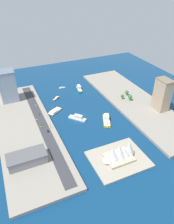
# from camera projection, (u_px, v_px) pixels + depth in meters

# --- Properties ---
(ground_plane) EXTENTS (440.00, 440.00, 0.00)m
(ground_plane) POSITION_uv_depth(u_px,v_px,m) (85.00, 114.00, 307.70)
(ground_plane) COLOR navy
(quay_west) EXTENTS (70.00, 240.00, 3.51)m
(quay_west) POSITION_uv_depth(u_px,v_px,m) (134.00, 101.00, 335.73)
(quay_west) COLOR gray
(quay_west) RESTS_ON ground_plane
(quay_east) EXTENTS (70.00, 240.00, 3.51)m
(quay_east) POSITION_uv_depth(u_px,v_px,m) (26.00, 128.00, 277.74)
(quay_east) COLOR gray
(quay_east) RESTS_ON ground_plane
(peninsula_point) EXTENTS (60.67, 49.56, 2.00)m
(peninsula_point) POSITION_uv_depth(u_px,v_px,m) (118.00, 159.00, 232.02)
(peninsula_point) COLOR #A89E89
(peninsula_point) RESTS_ON ground_plane
(road_strip) EXTENTS (12.63, 228.00, 0.15)m
(road_strip) POSITION_uv_depth(u_px,v_px,m) (42.00, 123.00, 284.18)
(road_strip) COLOR #38383D
(road_strip) RESTS_ON quay_east
(sailboat_small_white) EXTENTS (11.15, 3.65, 9.40)m
(sailboat_small_white) POSITION_uv_depth(u_px,v_px,m) (62.00, 88.00, 378.31)
(sailboat_small_white) COLOR white
(sailboat_small_white) RESTS_ON ground_plane
(ferry_yellow_fast) EXTENTS (19.36, 29.31, 8.03)m
(ferry_yellow_fast) POSITION_uv_depth(u_px,v_px,m) (107.00, 120.00, 291.69)
(ferry_yellow_fast) COLOR yellow
(ferry_yellow_fast) RESTS_ON ground_plane
(ferry_green_doubledeck) EXTENTS (10.03, 24.00, 7.97)m
(ferry_green_doubledeck) POSITION_uv_depth(u_px,v_px,m) (79.00, 89.00, 370.11)
(ferry_green_doubledeck) COLOR #2D8C4C
(ferry_green_doubledeck) RESTS_ON ground_plane
(ferry_white_commuter) EXTENTS (22.13, 23.99, 7.03)m
(ferry_white_commuter) POSITION_uv_depth(u_px,v_px,m) (78.00, 118.00, 296.10)
(ferry_white_commuter) COLOR silver
(ferry_white_commuter) RESTS_ON ground_plane
(tugboat_red) EXTENTS (14.34, 10.98, 3.20)m
(tugboat_red) POSITION_uv_depth(u_px,v_px,m) (56.00, 98.00, 344.76)
(tugboat_red) COLOR red
(tugboat_red) RESTS_ON ground_plane
(barge_flat_brown) EXTENTS (24.48, 21.34, 3.19)m
(barge_flat_brown) POSITION_uv_depth(u_px,v_px,m) (54.00, 111.00, 312.13)
(barge_flat_brown) COLOR brown
(barge_flat_brown) RESTS_ON ground_plane
(tower_tall_glass) EXTENTS (25.70, 23.50, 48.50)m
(tower_tall_glass) POSITION_uv_depth(u_px,v_px,m) (8.00, 86.00, 322.53)
(tower_tall_glass) COLOR #8C9EB2
(tower_tall_glass) RESTS_ON quay_east
(warehouse_low_gray) EXTENTS (41.03, 20.36, 11.07)m
(warehouse_low_gray) POSITION_uv_depth(u_px,v_px,m) (27.00, 158.00, 221.77)
(warehouse_low_gray) COLOR gray
(warehouse_low_gray) RESTS_ON quay_east
(apartment_midrise_tan) EXTENTS (16.38, 22.70, 46.96)m
(apartment_midrise_tan) POSITION_uv_depth(u_px,v_px,m) (162.00, 95.00, 300.93)
(apartment_midrise_tan) COLOR tan
(apartment_midrise_tan) RESTS_ON quay_west
(hatchback_blue) EXTENTS (1.94, 4.48, 1.46)m
(hatchback_blue) POSITION_uv_depth(u_px,v_px,m) (39.00, 114.00, 300.39)
(hatchback_blue) COLOR black
(hatchback_blue) RESTS_ON road_strip
(taxi_yellow_cab) EXTENTS (1.83, 4.82, 1.59)m
(taxi_yellow_cab) POSITION_uv_depth(u_px,v_px,m) (41.00, 126.00, 276.76)
(taxi_yellow_cab) COLOR black
(taxi_yellow_cab) RESTS_ON road_strip
(sedan_silver) EXTENTS (2.02, 5.21, 1.47)m
(sedan_silver) POSITION_uv_depth(u_px,v_px,m) (37.00, 119.00, 290.66)
(sedan_silver) COLOR black
(sedan_silver) RESTS_ON road_strip
(van_white) EXTENTS (2.00, 4.60, 1.62)m
(van_white) POSITION_uv_depth(u_px,v_px,m) (36.00, 105.00, 320.37)
(van_white) COLOR black
(van_white) RESTS_ON road_strip
(suv_black) EXTENTS (2.02, 4.45, 1.54)m
(suv_black) POSITION_uv_depth(u_px,v_px,m) (48.00, 131.00, 268.02)
(suv_black) COLOR black
(suv_black) RESTS_ON road_strip
(traffic_light_waterfront) EXTENTS (0.36, 0.36, 6.50)m
(traffic_light_waterfront) POSITION_uv_depth(u_px,v_px,m) (50.00, 125.00, 272.71)
(traffic_light_waterfront) COLOR black
(traffic_light_waterfront) RESTS_ON quay_east
(opera_landmark) EXTENTS (39.08, 23.64, 22.50)m
(opera_landmark) POSITION_uv_depth(u_px,v_px,m) (119.00, 153.00, 226.52)
(opera_landmark) COLOR #BCAD93
(opera_landmark) RESTS_ON peninsula_point
(park_tree_cluster) EXTENTS (19.01, 22.57, 9.45)m
(park_tree_cluster) POSITION_uv_depth(u_px,v_px,m) (127.00, 95.00, 336.93)
(park_tree_cluster) COLOR brown
(park_tree_cluster) RESTS_ON quay_west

